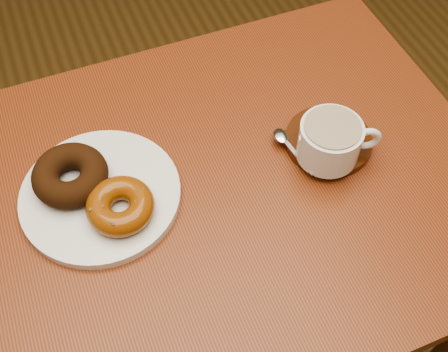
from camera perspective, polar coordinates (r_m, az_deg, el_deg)
name	(u,v)px	position (r m, az deg, el deg)	size (l,w,h in m)	color
ground	(161,342)	(1.66, -6.43, -16.42)	(6.00, 6.00, 0.00)	brown
cafe_table	(213,230)	(0.99, -1.08, -5.48)	(0.90, 0.67, 0.84)	brown
donut_plate	(101,195)	(0.88, -12.42, -1.90)	(0.25, 0.25, 0.01)	silver
donut_cinnamon	(70,175)	(0.88, -15.36, 0.07)	(0.12, 0.12, 0.04)	black
donut_caramel	(120,206)	(0.83, -10.49, -3.01)	(0.10, 0.10, 0.04)	brown
saucer	(328,141)	(0.94, 10.56, 3.55)	(0.14, 0.14, 0.02)	#371707
coffee_cup	(331,141)	(0.88, 10.80, 3.55)	(0.13, 0.10, 0.07)	silver
teaspoon	(284,140)	(0.91, 6.14, 3.68)	(0.03, 0.11, 0.01)	silver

